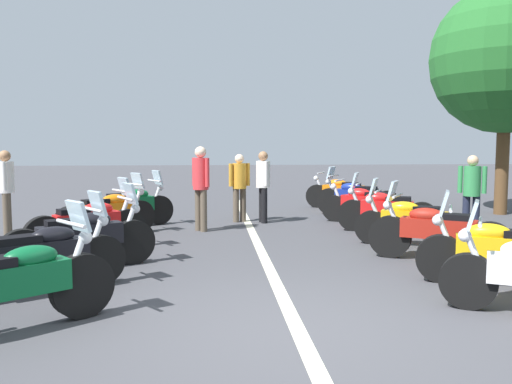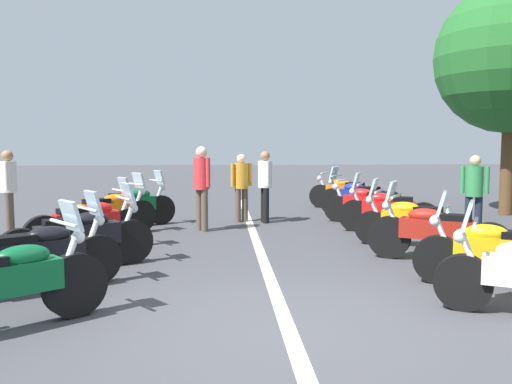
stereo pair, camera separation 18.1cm
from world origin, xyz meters
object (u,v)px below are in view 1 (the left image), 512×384
(motorcycle_right_row_2, at_px, (436,231))
(bystander_2, at_px, (201,182))
(motorcycle_right_row_4, at_px, (385,210))
(bystander_0, at_px, (6,185))
(motorcycle_left_row_0, at_px, (15,284))
(motorcycle_right_row_3, at_px, (412,221))
(motorcycle_right_row_7, at_px, (343,192))
(bystander_3, at_px, (472,189))
(motorcycle_right_row_1, at_px, (501,251))
(motorcycle_left_row_2, at_px, (83,237))
(motorcycle_left_row_1, at_px, (41,256))
(motorcycle_left_row_3, at_px, (89,224))
(motorcycle_right_row_5, at_px, (366,204))
(motorcycle_left_row_5, at_px, (131,206))
(roadside_tree_0, at_px, (507,59))
(motorcycle_right_row_6, at_px, (356,197))
(motorcycle_left_row_4, at_px, (108,212))
(bystander_4, at_px, (263,181))
(bystander_1, at_px, (239,183))

(motorcycle_right_row_2, bearing_deg, bystander_2, -9.74)
(motorcycle_right_row_4, xyz_separation_m, bystander_0, (0.49, 7.60, 0.51))
(motorcycle_left_row_0, relative_size, motorcycle_right_row_3, 0.88)
(motorcycle_right_row_7, relative_size, bystander_3, 1.23)
(motorcycle_right_row_1, relative_size, bystander_0, 1.18)
(motorcycle_right_row_1, bearing_deg, motorcycle_left_row_0, 36.56)
(motorcycle_left_row_0, distance_m, motorcycle_left_row_2, 2.52)
(motorcycle_left_row_1, distance_m, motorcycle_left_row_3, 2.45)
(motorcycle_left_row_1, relative_size, motorcycle_right_row_7, 0.95)
(motorcycle_right_row_2, xyz_separation_m, bystander_3, (2.18, -1.67, 0.44))
(motorcycle_left_row_2, xyz_separation_m, motorcycle_right_row_5, (3.98, -5.31, -0.03))
(motorcycle_left_row_5, xyz_separation_m, roadside_tree_0, (1.34, -9.13, 3.45))
(motorcycle_left_row_2, bearing_deg, motorcycle_right_row_6, 14.97)
(motorcycle_left_row_5, xyz_separation_m, bystander_2, (-0.64, -1.52, 0.56))
(motorcycle_left_row_3, distance_m, motorcycle_left_row_4, 1.55)
(motorcycle_left_row_3, xyz_separation_m, motorcycle_right_row_4, (1.53, -5.54, -0.01))
(motorcycle_left_row_2, height_order, motorcycle_right_row_2, same)
(motorcycle_left_row_2, distance_m, motorcycle_left_row_5, 3.90)
(motorcycle_left_row_0, height_order, bystander_4, bystander_4)
(motorcycle_left_row_1, height_order, motorcycle_right_row_3, motorcycle_left_row_1)
(bystander_0, bearing_deg, motorcycle_right_row_7, -169.32)
(motorcycle_right_row_5, bearing_deg, motorcycle_left_row_5, 33.77)
(bystander_0, distance_m, bystander_4, 5.36)
(motorcycle_right_row_3, bearing_deg, motorcycle_left_row_1, 51.11)
(motorcycle_left_row_3, relative_size, motorcycle_left_row_5, 0.99)
(motorcycle_right_row_4, distance_m, bystander_1, 3.38)
(motorcycle_left_row_4, relative_size, motorcycle_right_row_1, 0.87)
(motorcycle_right_row_2, distance_m, bystander_0, 8.14)
(motorcycle_right_row_5, height_order, bystander_4, bystander_4)
(motorcycle_left_row_4, height_order, motorcycle_right_row_1, motorcycle_left_row_4)
(motorcycle_left_row_0, bearing_deg, bystander_0, 72.14)
(motorcycle_right_row_2, distance_m, bystander_2, 4.85)
(motorcycle_left_row_1, bearing_deg, motorcycle_left_row_2, 46.00)
(motorcycle_left_row_4, distance_m, bystander_0, 2.18)
(motorcycle_right_row_7, bearing_deg, motorcycle_right_row_2, 117.57)
(motorcycle_left_row_2, distance_m, bystander_2, 3.68)
(motorcycle_right_row_7, distance_m, bystander_0, 8.46)
(bystander_0, distance_m, bystander_1, 4.88)
(motorcycle_right_row_4, height_order, motorcycle_right_row_5, motorcycle_right_row_4)
(motorcycle_left_row_3, bearing_deg, motorcycle_right_row_1, -58.21)
(bystander_2, bearing_deg, motorcycle_left_row_5, -60.36)
(motorcycle_left_row_3, height_order, bystander_3, bystander_3)
(motorcycle_left_row_0, relative_size, bystander_2, 0.97)
(motorcycle_right_row_5, relative_size, bystander_2, 1.06)
(motorcycle_right_row_5, bearing_deg, motorcycle_left_row_3, 59.48)
(bystander_2, height_order, roadside_tree_0, roadside_tree_0)
(motorcycle_right_row_1, xyz_separation_m, motorcycle_right_row_6, (6.54, 0.01, 0.01))
(motorcycle_left_row_5, height_order, bystander_0, bystander_0)
(motorcycle_right_row_5, xyz_separation_m, bystander_3, (-1.71, -1.60, 0.47))
(motorcycle_left_row_1, distance_m, roadside_tree_0, 11.93)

